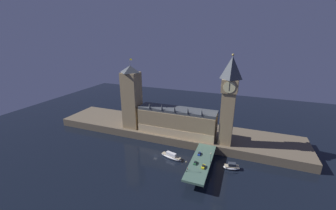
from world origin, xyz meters
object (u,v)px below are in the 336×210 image
car_northbound_trail (195,163)px  pedestrian_near_rail (187,169)px  car_southbound_lead (203,166)px  boat_downstream (232,167)px  victoria_tower (132,97)px  street_lamp_mid (211,157)px  clock_tower (229,99)px  car_northbound_lead (199,154)px  street_lamp_near (186,165)px  boat_upstream (171,156)px

car_northbound_trail → pedestrian_near_rail: size_ratio=2.57×
car_southbound_lead → boat_downstream: (16.59, 15.65, -6.30)m
victoria_tower → car_northbound_trail: victoria_tower is taller
victoria_tower → car_northbound_trail: (67.93, -38.02, -27.00)m
victoria_tower → car_southbound_lead: 88.18m
car_northbound_trail → street_lamp_mid: (9.01, 4.59, 3.94)m
clock_tower → car_southbound_lead: size_ratio=15.28×
car_northbound_lead → boat_downstream: bearing=4.3°
car_northbound_trail → victoria_tower: bearing=150.8°
street_lamp_near → street_lamp_mid: 19.17m
car_northbound_trail → clock_tower: bearing=67.9°
car_northbound_lead → car_northbound_trail: (0.00, -11.68, -0.02)m
clock_tower → street_lamp_mid: size_ratio=9.31×
car_northbound_lead → street_lamp_mid: bearing=-38.2°
street_lamp_near → clock_tower: bearing=68.8°
clock_tower → boat_downstream: clock_tower is taller
car_northbound_lead → car_northbound_trail: 11.68m
street_lamp_near → car_northbound_trail: bearing=72.1°
car_northbound_trail → street_lamp_mid: street_lamp_mid is taller
car_northbound_lead → street_lamp_near: street_lamp_near is taller
pedestrian_near_rail → street_lamp_near: street_lamp_near is taller
car_northbound_trail → car_southbound_lead: car_southbound_lead is taller
pedestrian_near_rail → street_lamp_mid: 17.94m
car_northbound_lead → victoria_tower: bearing=158.8°
victoria_tower → car_northbound_lead: 77.70m
pedestrian_near_rail → boat_upstream: (-17.70, 19.05, -6.37)m
car_southbound_lead → boat_downstream: bearing=43.3°
clock_tower → car_northbound_lead: 44.91m
car_northbound_trail → pedestrian_near_rail: (-2.87, -8.33, 0.22)m
car_northbound_lead → car_southbound_lead: 15.10m
car_northbound_lead → boat_upstream: 21.50m
clock_tower → victoria_tower: bearing=178.5°
clock_tower → boat_upstream: size_ratio=3.77×
clock_tower → car_northbound_lead: size_ratio=15.23×
car_southbound_lead → street_lamp_mid: 8.52m
car_southbound_lead → boat_upstream: car_southbound_lead is taller
car_southbound_lead → boat_upstream: (-26.32, 13.02, -6.26)m
victoria_tower → pedestrian_near_rail: bearing=-35.5°
car_southbound_lead → street_lamp_near: 12.55m
street_lamp_mid → boat_upstream: size_ratio=0.41×
victoria_tower → boat_upstream: 63.93m
clock_tower → victoria_tower: (-82.50, 2.18, -7.95)m
boat_downstream → car_southbound_lead: bearing=-136.7°
boat_downstream → victoria_tower: bearing=164.7°
victoria_tower → car_southbound_lead: (73.67, -40.31, -26.89)m
car_northbound_lead → pedestrian_near_rail: size_ratio=2.79×
boat_upstream → street_lamp_mid: bearing=-11.7°
street_lamp_mid → boat_upstream: street_lamp_mid is taller
car_northbound_lead → street_lamp_near: 22.40m
street_lamp_near → boat_downstream: bearing=42.5°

